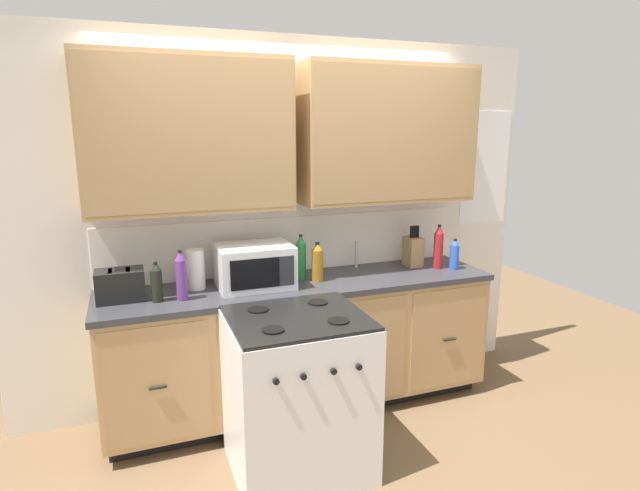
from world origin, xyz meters
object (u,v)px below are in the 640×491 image
object	(u,v)px
bottle_green	(301,258)
bottle_dark	(157,282)
toaster	(120,285)
paper_towel_roll	(196,269)
bottle_red	(438,247)
knife_block	(413,251)
bottle_amber	(317,262)
bottle_violet	(181,276)
bottle_blue	(454,254)
stove_range	(298,394)
microwave	(255,266)

from	to	relation	value
bottle_green	bottle_dark	distance (m)	0.97
toaster	paper_towel_roll	xyz separation A→B (m)	(0.46, 0.08, 0.03)
bottle_red	knife_block	bearing A→B (deg)	138.10
bottle_amber	bottle_violet	bearing A→B (deg)	-174.52
bottle_blue	bottle_red	xyz separation A→B (m)	(-0.10, 0.06, 0.05)
bottle_blue	bottle_green	xyz separation A→B (m)	(-1.14, 0.15, 0.04)
stove_range	knife_block	world-z (taller)	knife_block
stove_range	bottle_amber	world-z (taller)	bottle_amber
toaster	bottle_dark	world-z (taller)	bottle_dark
bottle_violet	bottle_red	world-z (taller)	bottle_red
bottle_blue	knife_block	bearing A→B (deg)	141.38
toaster	bottle_violet	distance (m)	0.37
microwave	bottle_blue	bearing A→B (deg)	-3.42
microwave	toaster	world-z (taller)	microwave
knife_block	paper_towel_roll	world-z (taller)	knife_block
bottle_blue	bottle_violet	bearing A→B (deg)	-179.53
toaster	bottle_amber	bearing A→B (deg)	-1.43
bottle_green	bottle_red	xyz separation A→B (m)	(1.04, -0.08, 0.01)
knife_block	bottle_green	world-z (taller)	bottle_green
bottle_amber	bottle_red	bearing A→B (deg)	-0.38
bottle_green	bottle_red	world-z (taller)	bottle_red
knife_block	bottle_amber	world-z (taller)	knife_block
microwave	bottle_blue	xyz separation A→B (m)	(1.48, -0.09, -0.03)
bottle_dark	bottle_amber	bearing A→B (deg)	3.64
toaster	bottle_green	world-z (taller)	bottle_green
bottle_red	bottle_green	bearing A→B (deg)	175.56
paper_towel_roll	bottle_amber	xyz separation A→B (m)	(0.80, -0.11, 0.00)
microwave	bottle_red	size ratio (longest dim) A/B	1.45
toaster	bottle_blue	xyz separation A→B (m)	(2.30, -0.10, 0.02)
bottle_violet	bottle_red	bearing A→B (deg)	2.49
toaster	paper_towel_roll	distance (m)	0.47
bottle_red	bottle_amber	world-z (taller)	bottle_red
bottle_violet	bottle_green	bearing A→B (deg)	11.26
microwave	bottle_red	xyz separation A→B (m)	(1.38, -0.02, 0.02)
microwave	paper_towel_roll	world-z (taller)	microwave
toaster	bottle_blue	bearing A→B (deg)	-2.54
bottle_green	bottle_red	distance (m)	1.05
bottle_red	bottle_blue	bearing A→B (deg)	-33.38
knife_block	bottle_amber	xyz separation A→B (m)	(-0.81, -0.12, 0.02)
stove_range	bottle_violet	world-z (taller)	bottle_violet
stove_range	paper_towel_roll	distance (m)	1.04
toaster	bottle_dark	distance (m)	0.23
stove_range	bottle_red	size ratio (longest dim) A/B	2.87
paper_towel_roll	bottle_red	world-z (taller)	bottle_red
paper_towel_roll	bottle_green	bearing A→B (deg)	-2.94
knife_block	bottle_blue	bearing A→B (deg)	-38.62
knife_block	paper_towel_roll	distance (m)	1.61
bottle_green	bottle_amber	size ratio (longest dim) A/B	1.16
knife_block	microwave	bearing A→B (deg)	-175.36
microwave	toaster	distance (m)	0.82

